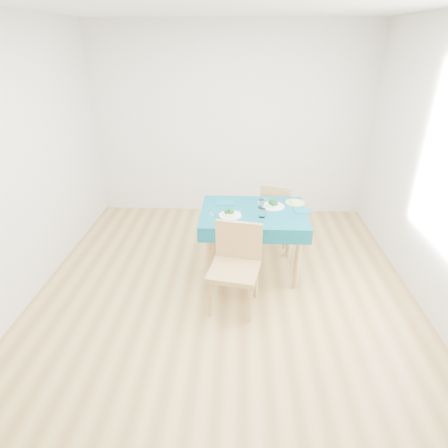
{
  "coord_description": "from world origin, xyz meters",
  "views": [
    {
      "loc": [
        0.14,
        -3.21,
        2.44
      ],
      "look_at": [
        0.0,
        0.0,
        0.85
      ],
      "focal_mm": 30.0,
      "sensor_mm": 36.0,
      "label": 1
    }
  ],
  "objects_px": {
    "table": "(252,242)",
    "bowl_far": "(273,204)",
    "chair_near": "(234,257)",
    "bowl_near": "(230,213)",
    "chair_far": "(277,210)",
    "side_plate": "(295,203)"
  },
  "relations": [
    {
      "from": "chair_far",
      "to": "bowl_far",
      "type": "relative_size",
      "value": 3.7
    },
    {
      "from": "table",
      "to": "bowl_near",
      "type": "xyz_separation_m",
      "value": [
        -0.25,
        -0.13,
        0.42
      ]
    },
    {
      "from": "chair_near",
      "to": "bowl_near",
      "type": "bearing_deg",
      "value": 106.49
    },
    {
      "from": "side_plate",
      "to": "bowl_far",
      "type": "bearing_deg",
      "value": -156.27
    },
    {
      "from": "chair_far",
      "to": "bowl_far",
      "type": "bearing_deg",
      "value": 95.86
    },
    {
      "from": "chair_near",
      "to": "bowl_near",
      "type": "height_order",
      "value": "chair_near"
    },
    {
      "from": "chair_far",
      "to": "side_plate",
      "type": "distance_m",
      "value": 0.56
    },
    {
      "from": "chair_far",
      "to": "side_plate",
      "type": "height_order",
      "value": "chair_far"
    },
    {
      "from": "chair_near",
      "to": "chair_far",
      "type": "bearing_deg",
      "value": 79.69
    },
    {
      "from": "chair_far",
      "to": "side_plate",
      "type": "relative_size",
      "value": 4.29
    },
    {
      "from": "table",
      "to": "chair_near",
      "type": "xyz_separation_m",
      "value": [
        -0.2,
        -0.67,
        0.2
      ]
    },
    {
      "from": "table",
      "to": "chair_far",
      "type": "xyz_separation_m",
      "value": [
        0.33,
        0.7,
        0.09
      ]
    },
    {
      "from": "table",
      "to": "bowl_far",
      "type": "xyz_separation_m",
      "value": [
        0.22,
        0.13,
        0.42
      ]
    },
    {
      "from": "table",
      "to": "bowl_near",
      "type": "height_order",
      "value": "bowl_near"
    },
    {
      "from": "table",
      "to": "chair_far",
      "type": "distance_m",
      "value": 0.78
    },
    {
      "from": "bowl_far",
      "to": "side_plate",
      "type": "height_order",
      "value": "bowl_far"
    },
    {
      "from": "table",
      "to": "side_plate",
      "type": "distance_m",
      "value": 0.66
    },
    {
      "from": "bowl_far",
      "to": "chair_near",
      "type": "bearing_deg",
      "value": -117.35
    },
    {
      "from": "chair_near",
      "to": "bowl_far",
      "type": "xyz_separation_m",
      "value": [
        0.42,
        0.81,
        0.21
      ]
    },
    {
      "from": "side_plate",
      "to": "table",
      "type": "bearing_deg",
      "value": -152.64
    },
    {
      "from": "table",
      "to": "side_plate",
      "type": "bearing_deg",
      "value": 27.36
    },
    {
      "from": "chair_near",
      "to": "bowl_far",
      "type": "height_order",
      "value": "chair_near"
    }
  ]
}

